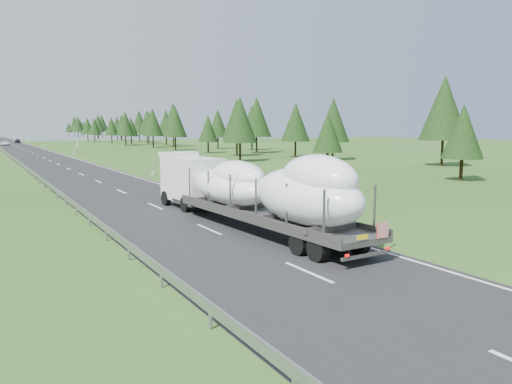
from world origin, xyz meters
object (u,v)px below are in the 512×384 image
boat_truck (249,187)px  distant_car_dark (18,141)px  highway_sign (77,146)px  distant_van (5,143)px

boat_truck → distant_car_dark: bearing=89.8°
highway_sign → distant_car_dark: size_ratio=0.59×
highway_sign → distant_car_dark: bearing=92.8°
highway_sign → distant_van: 66.61m
highway_sign → distant_car_dark: 92.03m
highway_sign → distant_van: (-9.70, 65.89, -1.12)m
boat_truck → distant_van: bearing=91.8°
boat_truck → distant_car_dark: boat_truck is taller
boat_truck → distant_van: boat_truck is taller
distant_van → distant_car_dark: 26.56m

